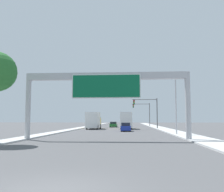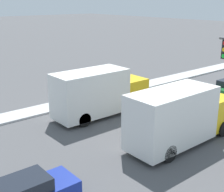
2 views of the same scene
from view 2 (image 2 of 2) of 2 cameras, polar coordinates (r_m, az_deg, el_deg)
median_strip_left at (r=36.02m, az=12.05°, el=3.41°), size 2.00×120.00×0.15m
truck_box_primary at (r=19.08m, az=12.33°, el=-3.66°), size 2.46×7.91×3.54m
truck_box_secondary at (r=23.30m, az=-2.46°, el=0.58°), size 2.49×7.74×3.54m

